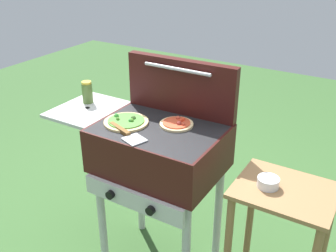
% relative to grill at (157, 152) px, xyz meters
% --- Properties ---
extents(grill, '(0.96, 0.53, 0.90)m').
position_rel_grill_xyz_m(grill, '(0.00, 0.00, 0.00)').
color(grill, '#38110F').
rests_on(grill, ground_plane).
extents(grill_lid_open, '(0.63, 0.09, 0.30)m').
position_rel_grill_xyz_m(grill_lid_open, '(0.01, 0.22, 0.30)').
color(grill_lid_open, '#38110F').
rests_on(grill_lid_open, grill).
extents(pizza_veggie, '(0.23, 0.23, 0.03)m').
position_rel_grill_xyz_m(pizza_veggie, '(-0.16, -0.04, 0.15)').
color(pizza_veggie, '#E0C17F').
rests_on(pizza_veggie, grill).
extents(pizza_pepperoni, '(0.17, 0.17, 0.03)m').
position_rel_grill_xyz_m(pizza_pepperoni, '(0.08, 0.07, 0.15)').
color(pizza_pepperoni, beige).
rests_on(pizza_pepperoni, grill).
extents(sauce_jar, '(0.06, 0.06, 0.13)m').
position_rel_grill_xyz_m(sauce_jar, '(-0.51, 0.07, 0.21)').
color(sauce_jar, '#4C6B2D').
rests_on(sauce_jar, grill).
extents(spatula, '(0.26, 0.14, 0.02)m').
position_rel_grill_xyz_m(spatula, '(-0.08, -0.15, 0.15)').
color(spatula, '#B7BABF').
rests_on(spatula, grill).
extents(prep_table, '(0.44, 0.36, 0.76)m').
position_rel_grill_xyz_m(prep_table, '(0.67, 0.00, -0.21)').
color(prep_table, olive).
rests_on(prep_table, ground_plane).
extents(topping_bowl_near, '(0.10, 0.10, 0.04)m').
position_rel_grill_xyz_m(topping_bowl_near, '(0.60, -0.02, 0.03)').
color(topping_bowl_near, silver).
rests_on(topping_bowl_near, prep_table).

